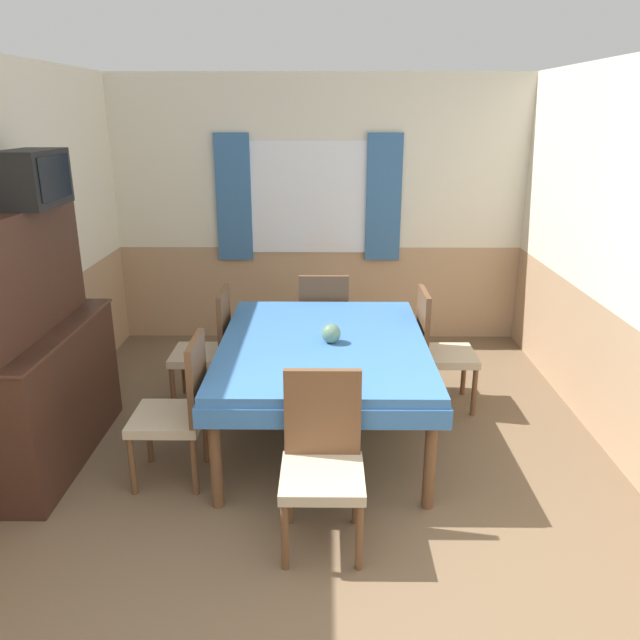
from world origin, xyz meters
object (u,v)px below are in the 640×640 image
object	(u,v)px
chair_left_far	(209,346)
chair_left_near	(179,407)
dining_table	(323,354)
chair_head_near	(322,457)
chair_right_far	(438,346)
tv	(32,178)
sideboard	(41,361)
vase	(331,333)
chair_head_window	(324,322)

from	to	relation	value
chair_left_far	chair_left_near	size ratio (longest dim) A/B	1.00
dining_table	chair_left_near	xyz separation A→B (m)	(-0.90, -0.54, -0.15)
chair_head_near	chair_right_far	size ratio (longest dim) A/B	1.00
tv	chair_left_far	bearing A→B (deg)	37.72
chair_left_far	sideboard	bearing A→B (deg)	131.72
chair_left_far	vase	distance (m)	1.16
dining_table	vase	size ratio (longest dim) A/B	14.20
sideboard	dining_table	bearing A→B (deg)	9.19
chair_head_near	chair_right_far	bearing A→B (deg)	-118.48
chair_head_near	chair_head_window	world-z (taller)	same
chair_head_near	tv	distance (m)	2.45
dining_table	tv	world-z (taller)	tv
vase	dining_table	bearing A→B (deg)	143.63
chair_head_near	chair_right_far	distance (m)	1.88
dining_table	chair_left_near	bearing A→B (deg)	-149.13
dining_table	vase	world-z (taller)	vase
vase	chair_right_far	bearing A→B (deg)	34.30
dining_table	tv	distance (m)	2.17
chair_head_window	chair_left_near	xyz separation A→B (m)	(-0.90, -1.66, 0.00)
chair_head_near	chair_head_window	size ratio (longest dim) A/B	1.00
chair_left_near	tv	size ratio (longest dim) A/B	1.76
chair_left_near	chair_right_far	bearing A→B (deg)	-59.13
chair_right_far	vase	size ratio (longest dim) A/B	7.16
dining_table	chair_right_far	xyz separation A→B (m)	(0.90, 0.54, -0.15)
chair_left_far	tv	size ratio (longest dim) A/B	1.76
dining_table	vase	bearing A→B (deg)	-36.37
vase	chair_head_near	bearing A→B (deg)	-92.83
sideboard	vase	bearing A→B (deg)	7.77
chair_head_near	sideboard	bearing A→B (deg)	-24.15
chair_left_near	vase	xyz separation A→B (m)	(0.95, 0.50, 0.31)
sideboard	vase	size ratio (longest dim) A/B	12.72
chair_head_window	sideboard	xyz separation A→B (m)	(-1.83, -1.42, 0.21)
dining_table	chair_head_window	bearing A→B (deg)	90.00
chair_head_near	chair_left_near	distance (m)	1.07
chair_head_window	tv	size ratio (longest dim) A/B	1.76
chair_left_far	chair_right_far	distance (m)	1.80
chair_head_window	chair_right_far	xyz separation A→B (m)	(0.90, -0.58, 0.00)
dining_table	tv	xyz separation A→B (m)	(-1.79, -0.15, 1.21)
chair_right_far	sideboard	world-z (taller)	sideboard
chair_head_window	chair_right_far	world-z (taller)	same
sideboard	tv	size ratio (longest dim) A/B	3.13
chair_right_far	chair_left_near	distance (m)	2.09
vase	sideboard	bearing A→B (deg)	-172.23
sideboard	chair_left_far	bearing A→B (deg)	41.72
chair_right_far	chair_left_near	xyz separation A→B (m)	(-1.80, -1.07, 0.00)
dining_table	chair_head_near	bearing A→B (deg)	-90.00
chair_head_near	tv	bearing A→B (deg)	-28.41
chair_head_near	vase	xyz separation A→B (m)	(0.05, 1.08, 0.31)
chair_right_far	tv	distance (m)	3.09
chair_head_window	tv	bearing A→B (deg)	-144.62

